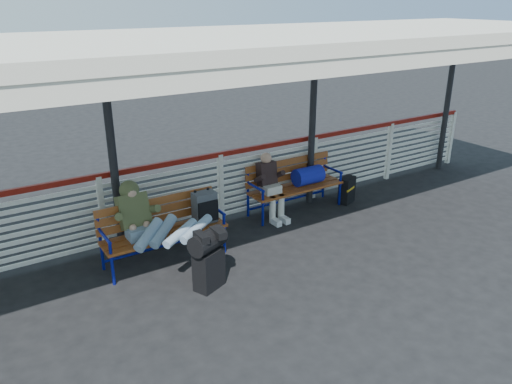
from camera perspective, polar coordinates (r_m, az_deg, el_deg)
ground at (r=7.23m, az=3.43°, el=-8.62°), size 60.00×60.00×0.00m
fence at (r=8.40m, az=-4.07°, el=0.80°), size 12.08×0.08×1.24m
canopy at (r=7.00m, az=-0.34°, el=16.73°), size 12.60×3.60×3.16m
luggage_stack at (r=6.57m, az=-5.46°, el=-7.43°), size 0.57×0.45×0.83m
bench_left at (r=7.35m, az=-9.11°, el=-3.05°), size 1.80×0.56×0.94m
bench_right at (r=8.95m, az=5.04°, el=1.56°), size 1.80×0.56×0.92m
traveler_man at (r=6.90m, az=-10.73°, el=-3.91°), size 0.94×1.64×0.77m
companion_person at (r=8.54m, az=1.67°, el=0.74°), size 0.32×0.66×1.15m
suitcase_side at (r=9.47m, az=10.34°, el=0.24°), size 0.40×0.33×0.49m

